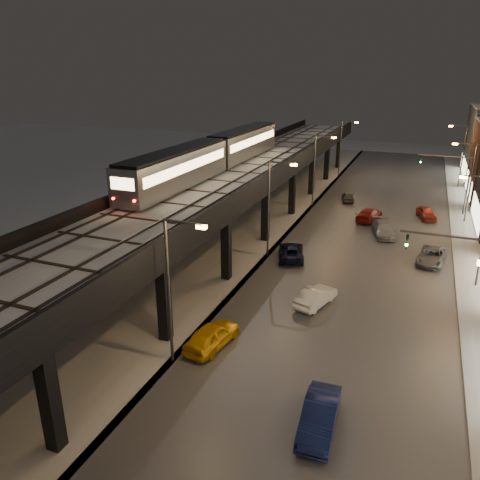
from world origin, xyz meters
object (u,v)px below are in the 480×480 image
(car_mid_silver, at_px, (291,252))
(car_near_white, at_px, (316,297))
(car_far_white, at_px, (348,197))
(car_onc_white, at_px, (384,230))
(car_onc_red, at_px, (426,214))
(subway_train, at_px, (215,153))
(car_onc_silver, at_px, (319,417))
(car_mid_dark, at_px, (369,215))
(car_taxi, at_px, (212,336))
(car_onc_dark, at_px, (431,257))

(car_mid_silver, bearing_deg, car_near_white, 100.47)
(car_far_white, height_order, car_onc_white, car_onc_white)
(car_mid_silver, distance_m, car_onc_red, 20.85)
(subway_train, height_order, car_far_white, subway_train)
(car_far_white, relative_size, car_onc_silver, 0.83)
(subway_train, height_order, car_onc_red, subway_train)
(subway_train, xyz_separation_m, car_near_white, (14.19, -13.61, -7.55))
(car_near_white, relative_size, car_far_white, 1.12)
(car_mid_silver, relative_size, car_onc_silver, 1.06)
(car_onc_red, bearing_deg, car_mid_dark, -170.28)
(car_taxi, xyz_separation_m, car_onc_dark, (12.70, 19.51, -0.11))
(car_near_white, relative_size, car_mid_silver, 0.88)
(car_far_white, distance_m, car_onc_silver, 42.83)
(car_mid_silver, relative_size, car_mid_dark, 0.97)
(car_onc_white, bearing_deg, subway_train, 178.92)
(car_taxi, height_order, car_mid_dark, car_taxi)
(subway_train, bearing_deg, car_near_white, -43.80)
(car_mid_silver, height_order, car_onc_silver, car_onc_silver)
(car_taxi, distance_m, car_onc_white, 26.78)
(car_onc_red, bearing_deg, car_far_white, 138.53)
(car_taxi, bearing_deg, car_onc_dark, -114.37)
(subway_train, xyz_separation_m, car_onc_silver, (17.23, -26.06, -7.50))
(car_far_white, height_order, car_onc_silver, car_onc_silver)
(subway_train, relative_size, car_onc_dark, 7.05)
(car_taxi, bearing_deg, car_onc_red, -101.08)
(car_onc_silver, bearing_deg, car_taxi, 146.46)
(car_onc_dark, distance_m, car_onc_red, 13.94)
(car_near_white, distance_m, car_mid_silver, 9.14)
(car_taxi, bearing_deg, car_onc_white, -98.57)
(car_mid_dark, distance_m, car_far_white, 8.35)
(car_near_white, relative_size, car_mid_dark, 0.86)
(car_near_white, xyz_separation_m, car_far_white, (-2.57, 30.02, -0.05))
(car_mid_dark, bearing_deg, car_far_white, -53.96)
(car_onc_red, bearing_deg, car_mid_silver, -140.27)
(car_taxi, relative_size, car_onc_silver, 0.99)
(subway_train, xyz_separation_m, car_taxi, (9.38, -21.42, -7.48))
(car_near_white, height_order, car_onc_silver, car_onc_silver)
(car_taxi, relative_size, car_onc_white, 0.92)
(subway_train, bearing_deg, car_far_white, 54.68)
(car_far_white, relative_size, car_onc_white, 0.78)
(car_far_white, bearing_deg, car_onc_silver, 84.61)
(car_onc_white, bearing_deg, car_mid_silver, -141.72)
(car_near_white, bearing_deg, car_onc_red, -88.91)
(car_taxi, xyz_separation_m, car_onc_red, (12.02, 33.43, -0.08))
(subway_train, bearing_deg, car_onc_red, 29.30)
(car_mid_silver, height_order, car_mid_dark, car_mid_dark)
(car_onc_white, bearing_deg, car_onc_dark, -66.49)
(subway_train, height_order, car_near_white, subway_train)
(car_onc_dark, xyz_separation_m, car_onc_red, (-0.68, 13.92, 0.03))
(car_taxi, height_order, car_mid_silver, car_taxi)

